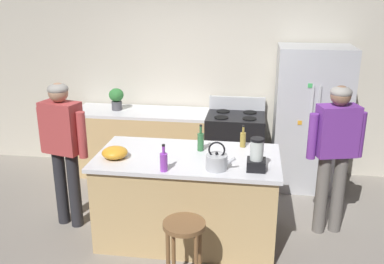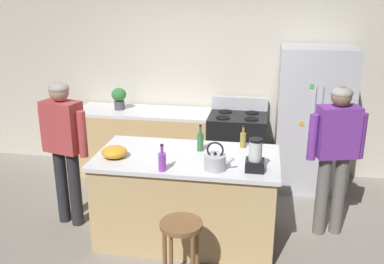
{
  "view_description": "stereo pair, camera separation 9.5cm",
  "coord_description": "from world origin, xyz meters",
  "px_view_note": "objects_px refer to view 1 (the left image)",
  "views": [
    {
      "loc": [
        0.62,
        -3.9,
        2.47
      ],
      "look_at": [
        0.0,
        0.3,
        1.06
      ],
      "focal_mm": 39.99,
      "sensor_mm": 36.0,
      "label": 1
    },
    {
      "loc": [
        0.71,
        -3.88,
        2.47
      ],
      "look_at": [
        0.0,
        0.3,
        1.06
      ],
      "focal_mm": 39.99,
      "sensor_mm": 36.0,
      "label": 2
    }
  ],
  "objects_px": {
    "person_by_island_left": "(63,142)",
    "bottle_soda": "(164,161)",
    "bottle_olive_oil": "(201,141)",
    "tea_kettle": "(217,161)",
    "stove_range": "(235,147)",
    "refrigerator": "(310,119)",
    "potted_plant": "(116,98)",
    "person_by_sink_right": "(335,146)",
    "kitchen_island": "(188,197)",
    "bar_stool": "(184,237)",
    "blender_appliance": "(257,157)",
    "bottle_vinegar": "(243,139)",
    "mixing_bowl": "(115,153)"
  },
  "relations": [
    {
      "from": "bar_stool",
      "to": "potted_plant",
      "type": "height_order",
      "value": "potted_plant"
    },
    {
      "from": "potted_plant",
      "to": "bottle_olive_oil",
      "type": "distance_m",
      "value": 1.92
    },
    {
      "from": "potted_plant",
      "to": "refrigerator",
      "type": "bearing_deg",
      "value": -1.12
    },
    {
      "from": "bottle_soda",
      "to": "bottle_vinegar",
      "type": "relative_size",
      "value": 1.08
    },
    {
      "from": "blender_appliance",
      "to": "bottle_soda",
      "type": "xyz_separation_m",
      "value": [
        -0.83,
        -0.15,
        -0.03
      ]
    },
    {
      "from": "person_by_island_left",
      "to": "blender_appliance",
      "type": "bearing_deg",
      "value": -9.21
    },
    {
      "from": "person_by_sink_right",
      "to": "bottle_soda",
      "type": "distance_m",
      "value": 1.78
    },
    {
      "from": "bar_stool",
      "to": "bottle_olive_oil",
      "type": "bearing_deg",
      "value": 89.46
    },
    {
      "from": "bar_stool",
      "to": "mixing_bowl",
      "type": "distance_m",
      "value": 1.13
    },
    {
      "from": "refrigerator",
      "to": "person_by_island_left",
      "type": "distance_m",
      "value": 3.04
    },
    {
      "from": "person_by_sink_right",
      "to": "mixing_bowl",
      "type": "bearing_deg",
      "value": -166.97
    },
    {
      "from": "stove_range",
      "to": "bottle_soda",
      "type": "distance_m",
      "value": 2.07
    },
    {
      "from": "mixing_bowl",
      "to": "tea_kettle",
      "type": "bearing_deg",
      "value": -7.25
    },
    {
      "from": "bottle_vinegar",
      "to": "tea_kettle",
      "type": "relative_size",
      "value": 0.86
    },
    {
      "from": "refrigerator",
      "to": "bottle_soda",
      "type": "bearing_deg",
      "value": -128.4
    },
    {
      "from": "blender_appliance",
      "to": "bottle_olive_oil",
      "type": "distance_m",
      "value": 0.7
    },
    {
      "from": "kitchen_island",
      "to": "tea_kettle",
      "type": "xyz_separation_m",
      "value": [
        0.32,
        -0.29,
        0.53
      ]
    },
    {
      "from": "stove_range",
      "to": "bottle_olive_oil",
      "type": "relative_size",
      "value": 3.97
    },
    {
      "from": "blender_appliance",
      "to": "bottle_olive_oil",
      "type": "xyz_separation_m",
      "value": [
        -0.56,
        0.42,
        -0.03
      ]
    },
    {
      "from": "potted_plant",
      "to": "kitchen_island",
      "type": "bearing_deg",
      "value": -51.67
    },
    {
      "from": "bar_stool",
      "to": "bottle_vinegar",
      "type": "bearing_deg",
      "value": 69.5
    },
    {
      "from": "mixing_bowl",
      "to": "kitchen_island",
      "type": "bearing_deg",
      "value": 13.22
    },
    {
      "from": "kitchen_island",
      "to": "stove_range",
      "type": "xyz_separation_m",
      "value": [
        0.4,
        1.52,
        0.01
      ]
    },
    {
      "from": "person_by_sink_right",
      "to": "potted_plant",
      "type": "bearing_deg",
      "value": 155.71
    },
    {
      "from": "potted_plant",
      "to": "person_by_sink_right",
      "type": "bearing_deg",
      "value": -24.29
    },
    {
      "from": "bottle_olive_oil",
      "to": "tea_kettle",
      "type": "relative_size",
      "value": 1.0
    },
    {
      "from": "refrigerator",
      "to": "person_by_sink_right",
      "type": "height_order",
      "value": "refrigerator"
    },
    {
      "from": "refrigerator",
      "to": "potted_plant",
      "type": "distance_m",
      "value": 2.58
    },
    {
      "from": "mixing_bowl",
      "to": "tea_kettle",
      "type": "distance_m",
      "value": 1.02
    },
    {
      "from": "refrigerator",
      "to": "bottle_olive_oil",
      "type": "relative_size",
      "value": 6.64
    },
    {
      "from": "person_by_sink_right",
      "to": "bottle_vinegar",
      "type": "bearing_deg",
      "value": 179.89
    },
    {
      "from": "person_by_island_left",
      "to": "blender_appliance",
      "type": "distance_m",
      "value": 2.03
    },
    {
      "from": "person_by_sink_right",
      "to": "stove_range",
      "type": "bearing_deg",
      "value": 131.75
    },
    {
      "from": "person_by_island_left",
      "to": "mixing_bowl",
      "type": "height_order",
      "value": "person_by_island_left"
    },
    {
      "from": "person_by_sink_right",
      "to": "bottle_olive_oil",
      "type": "relative_size",
      "value": 5.79
    },
    {
      "from": "refrigerator",
      "to": "bar_stool",
      "type": "relative_size",
      "value": 2.84
    },
    {
      "from": "person_by_sink_right",
      "to": "blender_appliance",
      "type": "xyz_separation_m",
      "value": [
        -0.79,
        -0.59,
        0.07
      ]
    },
    {
      "from": "bottle_soda",
      "to": "tea_kettle",
      "type": "xyz_separation_m",
      "value": [
        0.47,
        0.11,
        -0.02
      ]
    },
    {
      "from": "refrigerator",
      "to": "person_by_sink_right",
      "type": "distance_m",
      "value": 1.17
    },
    {
      "from": "refrigerator",
      "to": "potted_plant",
      "type": "relative_size",
      "value": 6.11
    },
    {
      "from": "mixing_bowl",
      "to": "bottle_soda",
      "type": "bearing_deg",
      "value": -23.71
    },
    {
      "from": "bar_stool",
      "to": "mixing_bowl",
      "type": "relative_size",
      "value": 2.56
    },
    {
      "from": "bar_stool",
      "to": "bottle_vinegar",
      "type": "xyz_separation_m",
      "value": [
        0.43,
        1.16,
        0.5
      ]
    },
    {
      "from": "blender_appliance",
      "to": "bottle_olive_oil",
      "type": "bearing_deg",
      "value": 143.43
    },
    {
      "from": "refrigerator",
      "to": "person_by_sink_right",
      "type": "bearing_deg",
      "value": -84.49
    },
    {
      "from": "refrigerator",
      "to": "blender_appliance",
      "type": "xyz_separation_m",
      "value": [
        -0.68,
        -1.75,
        0.13
      ]
    },
    {
      "from": "bottle_vinegar",
      "to": "bottle_olive_oil",
      "type": "distance_m",
      "value": 0.46
    },
    {
      "from": "blender_appliance",
      "to": "bottle_olive_oil",
      "type": "relative_size",
      "value": 1.1
    },
    {
      "from": "person_by_island_left",
      "to": "bottle_soda",
      "type": "distance_m",
      "value": 1.27
    },
    {
      "from": "stove_range",
      "to": "person_by_sink_right",
      "type": "distance_m",
      "value": 1.67
    }
  ]
}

